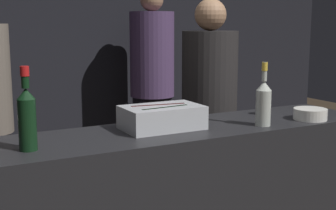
{
  "coord_description": "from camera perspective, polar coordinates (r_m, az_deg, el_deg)",
  "views": [
    {
      "loc": [
        -1.07,
        -1.75,
        1.52
      ],
      "look_at": [
        0.0,
        0.28,
        1.12
      ],
      "focal_mm": 50.0,
      "sensor_mm": 36.0,
      "label": 1
    }
  ],
  "objects": [
    {
      "name": "candle_votive",
      "position": [
        2.77,
        11.36,
        -0.58
      ],
      "size": [
        0.07,
        0.07,
        0.05
      ],
      "color": "silver",
      "rests_on": "bar_counter"
    },
    {
      "name": "bowl_white",
      "position": [
        2.68,
        16.95,
        -1.01
      ],
      "size": [
        0.18,
        0.18,
        0.06
      ],
      "color": "silver",
      "rests_on": "bar_counter"
    },
    {
      "name": "person_blond_tee",
      "position": [
        3.19,
        5.03,
        -0.75
      ],
      "size": [
        0.37,
        0.37,
        1.68
      ],
      "rotation": [
        0.0,
        0.0,
        -2.38
      ],
      "color": "black",
      "rests_on": "ground_plane"
    },
    {
      "name": "ice_bin_with_bottles",
      "position": [
        2.33,
        -0.75,
        -1.41
      ],
      "size": [
        0.39,
        0.25,
        0.12
      ],
      "color": "#B7BABF",
      "rests_on": "bar_counter"
    },
    {
      "name": "red_wine_bottle_burgundy",
      "position": [
        2.01,
        -16.82,
        -1.25
      ],
      "size": [
        0.08,
        0.08,
        0.35
      ],
      "color": "black",
      "rests_on": "bar_counter"
    },
    {
      "name": "wall_back_chalkboard",
      "position": [
        4.49,
        -14.15,
        8.07
      ],
      "size": [
        6.4,
        0.06,
        2.8
      ],
      "color": "black",
      "rests_on": "ground_plane"
    },
    {
      "name": "person_grey_polo",
      "position": [
        4.33,
        -1.94,
        3.27
      ],
      "size": [
        0.41,
        0.41,
        1.84
      ],
      "rotation": [
        0.0,
        0.0,
        1.19
      ],
      "color": "black",
      "rests_on": "ground_plane"
    },
    {
      "name": "rose_wine_bottle",
      "position": [
        2.45,
        11.56,
        0.44
      ],
      "size": [
        0.08,
        0.08,
        0.33
      ],
      "color": "#B2B7AD",
      "rests_on": "bar_counter"
    }
  ]
}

